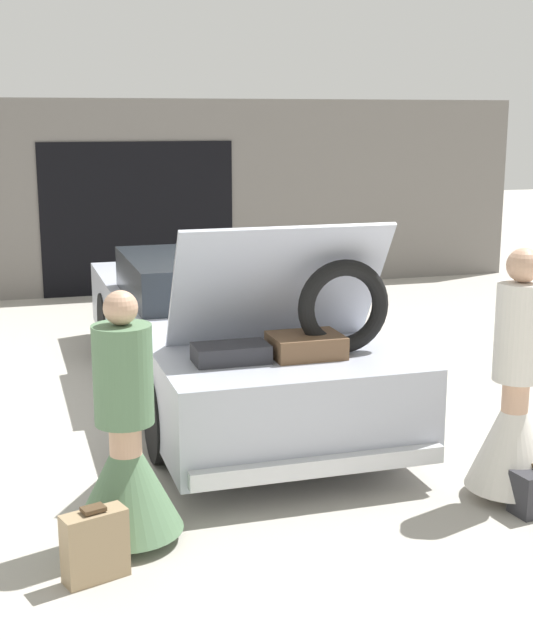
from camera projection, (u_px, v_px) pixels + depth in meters
ground_plane at (222, 390)px, 8.50m from camera, size 40.00×40.00×0.00m
garage_wall_back at (137, 198)px, 12.92m from camera, size 12.00×0.14×2.80m
car at (222, 329)px, 8.37m from camera, size 1.91×5.41×1.81m
person_left at (126, 456)px, 5.37m from camera, size 0.68×0.68×1.57m
person_right at (514, 412)px, 5.98m from camera, size 0.62×0.62×1.72m
suitcase_beside_left_person at (95, 545)px, 4.99m from camera, size 0.39×0.25×0.44m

